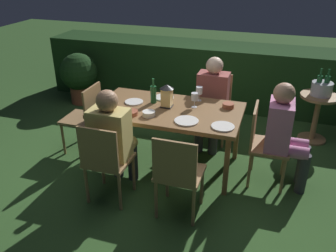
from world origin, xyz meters
TOP-DOWN VIEW (x-y plane):
  - ground_plane at (0.00, 0.00)m, footprint 16.00×16.00m
  - dining_table at (0.00, 0.00)m, footprint 1.62×0.89m
  - chair_side_left_b at (0.37, -0.84)m, footprint 0.42×0.40m
  - chair_head_far at (1.06, 0.00)m, footprint 0.40×0.42m
  - person_in_pink at (1.26, 0.00)m, footprint 0.48×0.38m
  - chair_head_near at (-1.06, 0.00)m, footprint 0.40×0.42m
  - chair_side_left_a at (-0.37, -0.84)m, footprint 0.42×0.40m
  - person_in_mustard at (-0.37, -0.64)m, footprint 0.38×0.47m
  - chair_side_right_b at (0.37, 0.84)m, footprint 0.42×0.40m
  - person_in_rust at (0.37, 0.64)m, footprint 0.38×0.47m
  - lantern_centerpiece at (-0.03, 0.04)m, footprint 0.15×0.15m
  - green_bottle_on_table at (-0.21, 0.11)m, footprint 0.07×0.07m
  - wine_glass_a at (0.27, 0.34)m, footprint 0.08×0.08m
  - wine_glass_b at (0.27, 0.13)m, footprint 0.08×0.08m
  - wine_glass_c at (-0.61, -0.36)m, footprint 0.08×0.08m
  - plate_a at (-0.14, 0.28)m, footprint 0.23×0.23m
  - plate_b at (0.28, -0.26)m, footprint 0.25×0.25m
  - plate_c at (0.66, -0.27)m, footprint 0.23×0.23m
  - plate_d at (-0.43, 0.04)m, footprint 0.21×0.21m
  - bowl_olives at (-0.33, -0.28)m, footprint 0.16×0.16m
  - bowl_bread at (0.63, 0.23)m, footprint 0.13×0.13m
  - bowl_salad at (-0.13, -0.25)m, footprint 0.14×0.14m
  - side_table at (1.66, 1.17)m, footprint 0.49×0.49m
  - ice_bucket at (1.66, 1.17)m, footprint 0.26×0.26m
  - hedge_backdrop at (0.00, 2.09)m, footprint 5.36×0.74m
  - potted_plant_by_hedge at (-1.97, 1.38)m, footprint 0.60×0.60m

SIDE VIEW (x-z plane):
  - ground_plane at x=0.00m, z-range 0.00..0.00m
  - side_table at x=1.66m, z-range 0.10..0.75m
  - hedge_backdrop at x=0.00m, z-range 0.00..0.96m
  - potted_plant_by_hedge at x=-1.97m, z-range 0.07..0.90m
  - chair_side_left_b at x=0.37m, z-range 0.05..0.92m
  - chair_head_far at x=1.06m, z-range 0.05..0.92m
  - chair_head_near at x=-1.06m, z-range 0.05..0.92m
  - chair_side_left_a at x=-0.37m, z-range 0.05..0.92m
  - chair_side_right_b at x=0.37m, z-range 0.05..0.92m
  - person_in_pink at x=1.26m, z-range 0.06..1.21m
  - person_in_mustard at x=-0.37m, z-range 0.06..1.21m
  - person_in_rust at x=0.37m, z-range 0.06..1.21m
  - dining_table at x=0.00m, z-range 0.30..1.03m
  - plate_a at x=-0.14m, z-range 0.72..0.74m
  - plate_b at x=0.28m, z-range 0.72..0.74m
  - plate_c at x=0.66m, z-range 0.72..0.74m
  - plate_d at x=-0.43m, z-range 0.72..0.74m
  - ice_bucket at x=1.66m, z-range 0.57..0.92m
  - bowl_olives at x=-0.33m, z-range 0.72..0.77m
  - bowl_salad at x=-0.13m, z-range 0.72..0.78m
  - bowl_bread at x=0.63m, z-range 0.72..0.78m
  - green_bottle_on_table at x=-0.21m, z-range 0.69..0.98m
  - wine_glass_a at x=0.27m, z-range 0.75..0.92m
  - wine_glass_b at x=0.27m, z-range 0.75..0.92m
  - wine_glass_c at x=-0.61m, z-range 0.75..0.92m
  - lantern_centerpiece at x=-0.03m, z-range 0.74..1.00m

